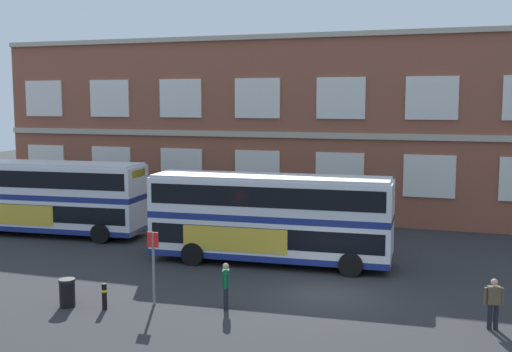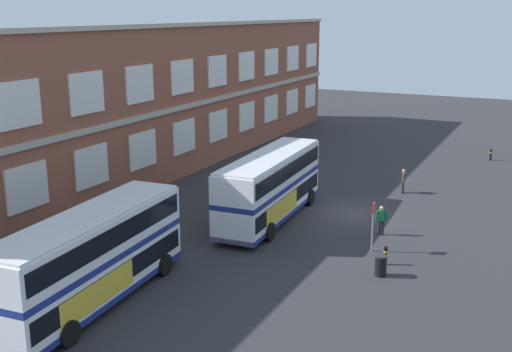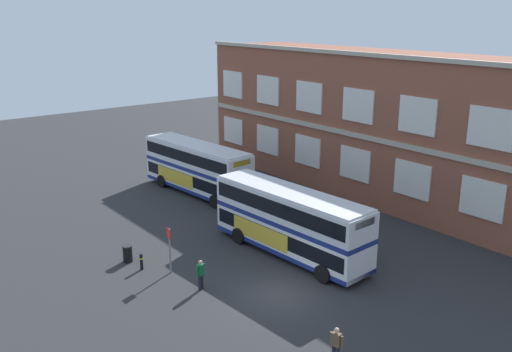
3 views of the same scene
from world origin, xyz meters
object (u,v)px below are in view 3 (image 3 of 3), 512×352
station_litter_bin (128,254)px  safety_bollard_east (141,262)px  double_decker_middle (290,221)px  double_decker_near (197,167)px  second_passenger (336,344)px  bus_stand_flag (170,246)px  waiting_passenger (201,273)px

station_litter_bin → safety_bollard_east: size_ratio=1.08×
double_decker_middle → safety_bollard_east: (-3.72, -8.08, -1.66)m
double_decker_near → second_passenger: bearing=-19.0°
second_passenger → bus_stand_flag: bearing=-174.4°
double_decker_near → second_passenger: (22.99, -7.94, -1.22)m
waiting_passenger → bus_stand_flag: size_ratio=0.63×
double_decker_middle → waiting_passenger: bearing=-86.5°
double_decker_near → bus_stand_flag: bearing=-38.9°
bus_stand_flag → safety_bollard_east: bus_stand_flag is taller
bus_stand_flag → double_decker_near: bearing=141.1°
double_decker_near → station_litter_bin: double_decker_near is taller
bus_stand_flag → waiting_passenger: bearing=5.8°
bus_stand_flag → station_litter_bin: (-2.86, -1.24, -1.12)m
waiting_passenger → second_passenger: size_ratio=1.00×
station_litter_bin → safety_bollard_east: (1.45, 0.15, -0.03)m
station_litter_bin → double_decker_middle: bearing=57.9°
station_litter_bin → waiting_passenger: bearing=15.2°
waiting_passenger → bus_stand_flag: 2.83m
bus_stand_flag → second_passenger: bearing=5.6°
safety_bollard_east → station_litter_bin: bearing=-174.1°
bus_stand_flag → station_litter_bin: bearing=-156.6°
double_decker_near → safety_bollard_east: bearing=-45.9°
double_decker_near → second_passenger: double_decker_near is taller
second_passenger → station_litter_bin: 14.79m
safety_bollard_east → double_decker_near: bearing=134.1°
double_decker_near → station_litter_bin: size_ratio=10.84×
bus_stand_flag → safety_bollard_east: size_ratio=2.84×
double_decker_near → waiting_passenger: bearing=-32.2°
safety_bollard_east → second_passenger: bearing=9.7°
second_passenger → bus_stand_flag: size_ratio=0.63×
double_decker_near → bus_stand_flag: size_ratio=4.13×
station_litter_bin → safety_bollard_east: station_litter_bin is taller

